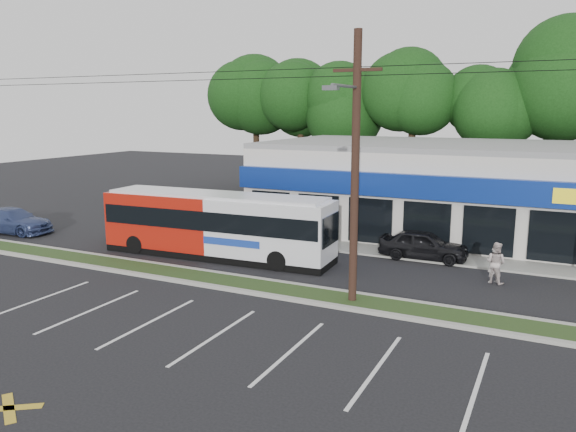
% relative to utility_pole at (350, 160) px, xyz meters
% --- Properties ---
extents(ground, '(120.00, 120.00, 0.00)m').
position_rel_utility_pole_xyz_m(ground, '(-2.83, -0.93, -5.41)').
color(ground, black).
rests_on(ground, ground).
extents(grass_strip, '(40.00, 1.60, 0.12)m').
position_rel_utility_pole_xyz_m(grass_strip, '(-2.83, 0.07, -5.35)').
color(grass_strip, '#1F3616').
rests_on(grass_strip, ground).
extents(curb_south, '(40.00, 0.25, 0.14)m').
position_rel_utility_pole_xyz_m(curb_south, '(-2.83, -0.78, -5.34)').
color(curb_south, '#9E9E93').
rests_on(curb_south, ground).
extents(curb_north, '(40.00, 0.25, 0.14)m').
position_rel_utility_pole_xyz_m(curb_north, '(-2.83, 0.92, -5.34)').
color(curb_north, '#9E9E93').
rests_on(curb_north, ground).
extents(sidewalk, '(32.00, 2.20, 0.10)m').
position_rel_utility_pole_xyz_m(sidewalk, '(2.17, 8.07, -5.36)').
color(sidewalk, '#9E9E93').
rests_on(sidewalk, ground).
extents(strip_mall, '(25.00, 12.55, 5.30)m').
position_rel_utility_pole_xyz_m(strip_mall, '(2.67, 14.99, -2.76)').
color(strip_mall, silver).
rests_on(strip_mall, ground).
extents(utility_pole, '(50.00, 2.77, 10.00)m').
position_rel_utility_pole_xyz_m(utility_pole, '(0.00, 0.00, 0.00)').
color(utility_pole, black).
rests_on(utility_pole, ground).
extents(tree_line, '(46.76, 6.76, 11.83)m').
position_rel_utility_pole_xyz_m(tree_line, '(1.17, 25.07, 3.00)').
color(tree_line, black).
rests_on(tree_line, ground).
extents(metrobus, '(11.98, 3.10, 3.19)m').
position_rel_utility_pole_xyz_m(metrobus, '(-8.18, 3.57, -3.72)').
color(metrobus, '#AB180D').
rests_on(metrobus, ground).
extents(car_dark, '(4.30, 1.82, 1.45)m').
position_rel_utility_pole_xyz_m(car_dark, '(1.17, 7.57, -4.69)').
color(car_dark, black).
rests_on(car_dark, ground).
extents(car_silver, '(4.74, 1.69, 1.56)m').
position_rel_utility_pole_xyz_m(car_silver, '(-13.46, 4.82, -4.64)').
color(car_silver, '#A1A4A9').
rests_on(car_silver, ground).
extents(car_blue, '(5.22, 2.54, 1.46)m').
position_rel_utility_pole_xyz_m(car_blue, '(-22.21, 2.93, -4.68)').
color(car_blue, navy).
rests_on(car_blue, ground).
extents(pedestrian_a, '(0.68, 0.66, 1.57)m').
position_rel_utility_pole_xyz_m(pedestrian_a, '(4.68, 5.07, -4.63)').
color(pedestrian_a, silver).
rests_on(pedestrian_a, ground).
extents(pedestrian_b, '(1.04, 0.94, 1.77)m').
position_rel_utility_pole_xyz_m(pedestrian_b, '(4.75, 5.07, -4.53)').
color(pedestrian_b, beige).
rests_on(pedestrian_b, ground).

